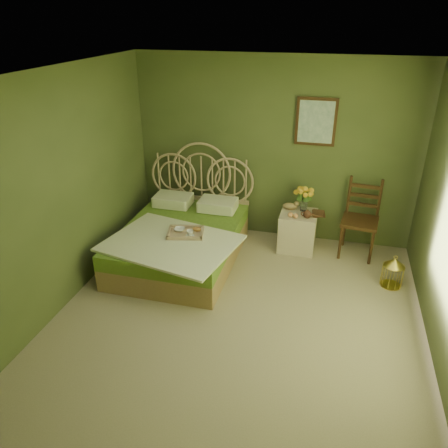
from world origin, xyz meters
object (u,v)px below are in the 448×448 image
(birdcage, at_px, (393,273))
(bed, at_px, (182,239))
(chair, at_px, (361,213))
(nightstand, at_px, (298,226))

(birdcage, bearing_deg, bed, -179.66)
(chair, xyz_separation_m, birdcage, (0.42, -0.78, -0.41))
(nightstand, distance_m, chair, 0.86)
(bed, bearing_deg, nightstand, 24.60)
(nightstand, bearing_deg, bed, -155.40)
(nightstand, xyz_separation_m, chair, (0.82, 0.11, 0.24))
(chair, bearing_deg, nightstand, -165.64)
(nightstand, xyz_separation_m, birdcage, (1.24, -0.67, -0.16))
(bed, relative_size, birdcage, 5.72)
(nightstand, bearing_deg, chair, 7.72)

